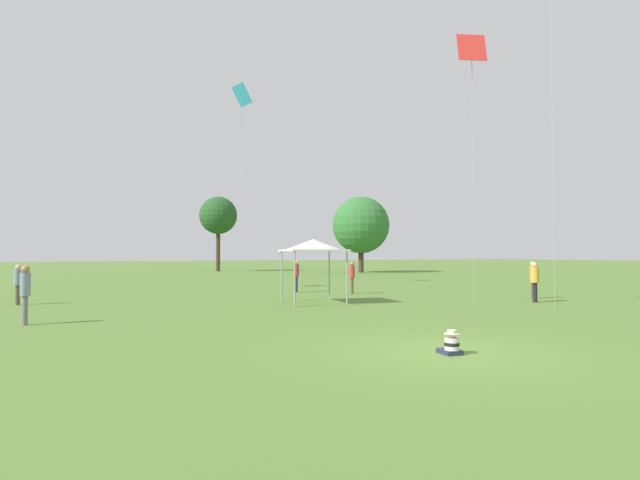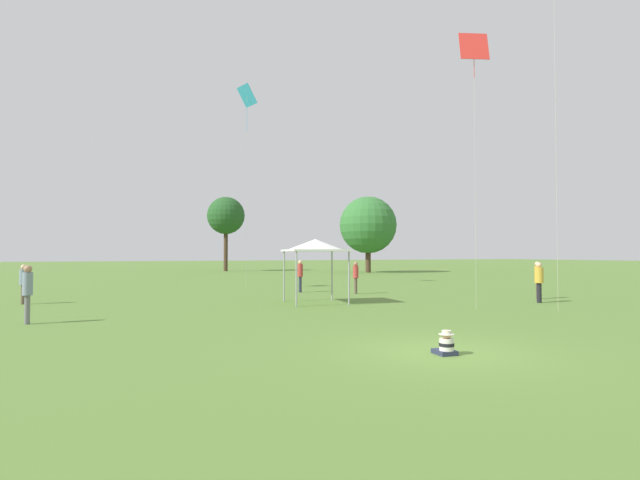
{
  "view_description": "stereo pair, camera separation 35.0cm",
  "coord_description": "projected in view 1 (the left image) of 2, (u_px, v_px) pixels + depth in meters",
  "views": [
    {
      "loc": [
        -7.33,
        -9.06,
        2.2
      ],
      "look_at": [
        -0.04,
        6.73,
        2.68
      ],
      "focal_mm": 28.0,
      "sensor_mm": 36.0,
      "label": 1
    },
    {
      "loc": [
        -7.01,
        -9.2,
        2.2
      ],
      "look_at": [
        -0.04,
        6.73,
        2.68
      ],
      "focal_mm": 28.0,
      "sensor_mm": 36.0,
      "label": 2
    }
  ],
  "objects": [
    {
      "name": "person_standing_4",
      "position": [
        533.0,
        276.0,
        24.46
      ],
      "size": [
        0.3,
        0.3,
        1.82
      ],
      "rotation": [
        0.0,
        0.0,
        1.66
      ],
      "color": "brown",
      "rests_on": "ground"
    },
    {
      "name": "ground_plane",
      "position": [
        447.0,
        351.0,
        11.23
      ],
      "size": [
        300.0,
        300.0,
        0.0
      ],
      "primitive_type": "plane",
      "color": "#567A33"
    },
    {
      "name": "distant_tree_0",
      "position": [
        218.0,
        216.0,
        63.25
      ],
      "size": [
        4.76,
        4.76,
        9.47
      ],
      "color": "#473323",
      "rests_on": "ground"
    },
    {
      "name": "distant_tree_1",
      "position": [
        361.0,
        225.0,
        59.03
      ],
      "size": [
        6.73,
        6.73,
        8.99
      ],
      "color": "#473323",
      "rests_on": "ground"
    },
    {
      "name": "person_standing_5",
      "position": [
        352.0,
        274.0,
        27.37
      ],
      "size": [
        0.4,
        0.4,
        1.77
      ],
      "rotation": [
        0.0,
        0.0,
        3.58
      ],
      "color": "brown",
      "rests_on": "ground"
    },
    {
      "name": "kite_1",
      "position": [
        242.0,
        99.0,
        34.04
      ],
      "size": [
        1.15,
        1.61,
        13.67
      ],
      "rotation": [
        0.0,
        0.0,
        1.05
      ],
      "color": "#339EDB",
      "rests_on": "ground"
    },
    {
      "name": "canopy_tent",
      "position": [
        313.0,
        246.0,
        22.2
      ],
      "size": [
        2.87,
        2.87,
        2.86
      ],
      "rotation": [
        0.0,
        0.0,
        -0.12
      ],
      "color": "white",
      "rests_on": "ground"
    },
    {
      "name": "person_standing_1",
      "position": [
        25.0,
        288.0,
        15.41
      ],
      "size": [
        0.41,
        0.41,
        1.84
      ],
      "rotation": [
        0.0,
        0.0,
        2.16
      ],
      "color": "slate",
      "rests_on": "ground"
    },
    {
      "name": "person_standing_2",
      "position": [
        535.0,
        278.0,
        22.61
      ],
      "size": [
        0.41,
        0.41,
        1.82
      ],
      "rotation": [
        0.0,
        0.0,
        4.63
      ],
      "color": "black",
      "rests_on": "ground"
    },
    {
      "name": "person_standing_0",
      "position": [
        296.0,
        273.0,
        28.45
      ],
      "size": [
        0.43,
        0.43,
        1.84
      ],
      "rotation": [
        0.0,
        0.0,
        5.69
      ],
      "color": "#282D42",
      "rests_on": "ground"
    },
    {
      "name": "person_standing_3",
      "position": [
        18.0,
        281.0,
        21.47
      ],
      "size": [
        0.4,
        0.4,
        1.73
      ],
      "rotation": [
        0.0,
        0.0,
        6.01
      ],
      "color": "brown",
      "rests_on": "ground"
    },
    {
      "name": "seated_toddler",
      "position": [
        451.0,
        344.0,
        10.9
      ],
      "size": [
        0.44,
        0.53,
        0.55
      ],
      "rotation": [
        0.0,
        0.0,
        -0.1
      ],
      "color": "#282D47",
      "rests_on": "ground"
    },
    {
      "name": "kite_0",
      "position": [
        472.0,
        53.0,
        20.22
      ],
      "size": [
        1.22,
        0.66,
        11.16
      ],
      "rotation": [
        0.0,
        0.0,
        5.16
      ],
      "color": "red",
      "rests_on": "ground"
    }
  ]
}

